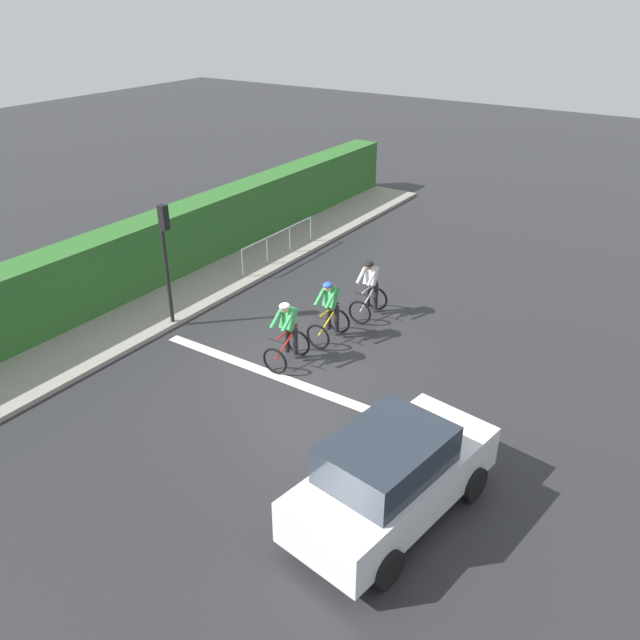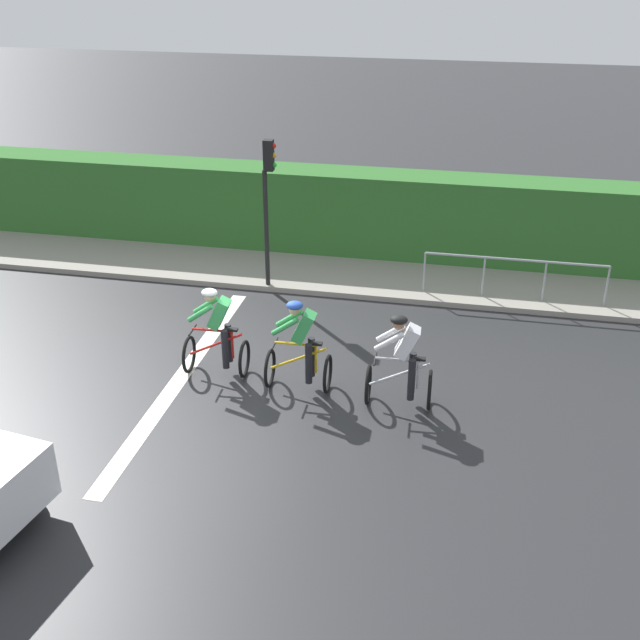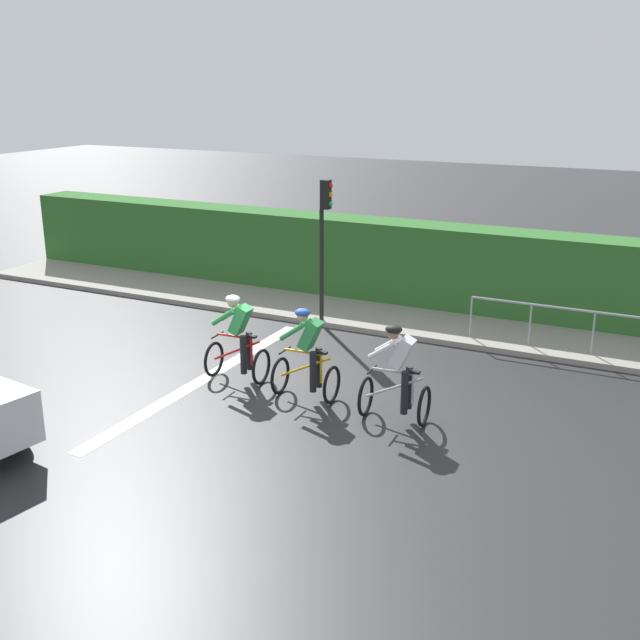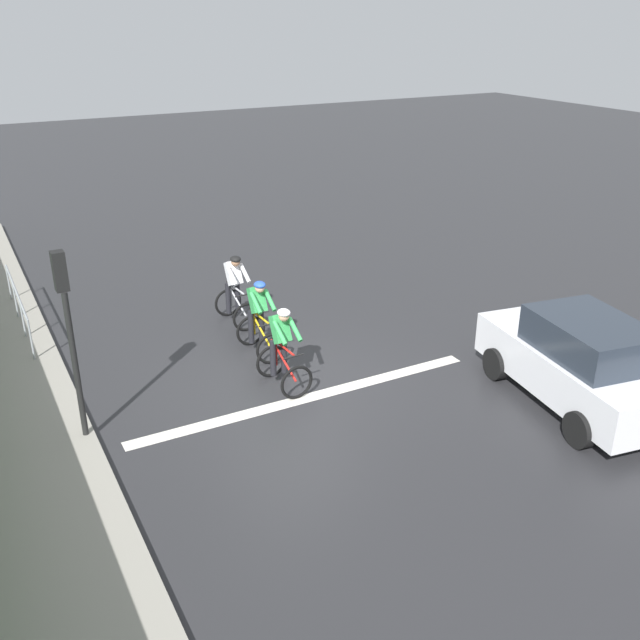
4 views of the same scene
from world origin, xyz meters
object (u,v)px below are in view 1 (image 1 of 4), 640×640
at_px(cyclist_mid, 287,334).
at_px(traffic_light_near_crossing, 166,248).
at_px(cyclist_second, 329,312).
at_px(cyclist_lead, 370,290).
at_px(car_white, 392,475).
at_px(pedestrian_railing_kerbside, 279,238).

bearing_deg(cyclist_mid, traffic_light_near_crossing, -179.10).
height_order(cyclist_second, cyclist_mid, same).
bearing_deg(cyclist_lead, cyclist_second, -95.74).
distance_m(cyclist_mid, traffic_light_near_crossing, 4.03).
xyz_separation_m(cyclist_second, cyclist_mid, (-0.20, -1.55, 0.00)).
distance_m(cyclist_second, car_white, 6.34).
height_order(cyclist_second, traffic_light_near_crossing, traffic_light_near_crossing).
distance_m(traffic_light_near_crossing, pedestrian_railing_kerbside, 5.43).
bearing_deg(cyclist_mid, cyclist_second, 82.64).
distance_m(cyclist_lead, traffic_light_near_crossing, 5.53).
height_order(cyclist_lead, traffic_light_near_crossing, traffic_light_near_crossing).
xyz_separation_m(cyclist_lead, cyclist_mid, (-0.38, -3.30, 0.00)).
bearing_deg(car_white, cyclist_second, 132.32).
xyz_separation_m(cyclist_lead, pedestrian_railing_kerbside, (-4.50, 1.87, 0.00)).
distance_m(cyclist_second, traffic_light_near_crossing, 4.51).
relative_size(cyclist_second, pedestrian_railing_kerbside, 0.44).
bearing_deg(traffic_light_near_crossing, pedestrian_railing_kerbside, 93.86).
bearing_deg(car_white, cyclist_mid, 144.92).
bearing_deg(pedestrian_railing_kerbside, car_white, -44.05).
xyz_separation_m(cyclist_mid, car_white, (4.47, -3.14, 0.08)).
distance_m(cyclist_lead, cyclist_mid, 3.33).
relative_size(cyclist_second, traffic_light_near_crossing, 0.50).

